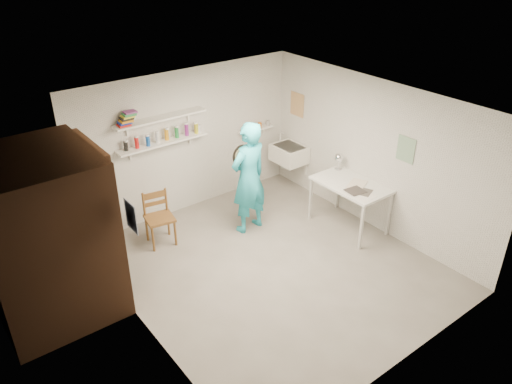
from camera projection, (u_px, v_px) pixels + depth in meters
floor at (273, 267)px, 7.20m from camera, size 4.00×4.50×0.02m
ceiling at (276, 106)px, 6.05m from camera, size 4.00×4.50×0.02m
wall_back at (187, 141)px, 8.20m from camera, size 4.00×0.02×2.40m
wall_front at (416, 278)px, 5.05m from camera, size 4.00×0.02×2.40m
wall_left at (135, 246)px, 5.55m from camera, size 0.02×4.50×2.40m
wall_right at (375, 156)px, 7.70m from camera, size 0.02×4.50×2.40m
doorway_recess at (102, 221)px, 6.39m from camera, size 0.02×0.90×2.00m
corridor_box at (45, 237)px, 5.98m from camera, size 1.40×1.50×2.10m
door_lintel at (91, 145)px, 5.90m from camera, size 0.06×1.05×0.10m
door_jamb_near at (120, 238)px, 6.05m from camera, size 0.06×0.10×2.00m
door_jamb_far at (89, 205)px, 6.75m from camera, size 0.06×0.10×2.00m
shelf_lower at (163, 143)px, 7.77m from camera, size 1.50×0.22×0.03m
shelf_upper at (161, 118)px, 7.58m from camera, size 1.50×0.22×0.03m
ledge_shelf at (256, 129)px, 8.90m from camera, size 0.70×0.14×0.03m
poster_left at (131, 217)px, 5.43m from camera, size 0.01×0.28×0.36m
poster_right_a at (297, 104)px, 8.78m from camera, size 0.01×0.34×0.42m
poster_right_b at (406, 149)px, 7.16m from camera, size 0.01×0.30×0.38m
belfast_sink at (289, 154)px, 8.99m from camera, size 0.48×0.60×0.30m
man at (249, 178)px, 7.67m from camera, size 0.70×0.50×1.82m
wall_clock at (241, 155)px, 7.69m from camera, size 0.33×0.07×0.33m
wooden_chair at (160, 218)px, 7.53m from camera, size 0.47×0.45×0.87m
work_table at (349, 205)px, 7.95m from camera, size 0.71×1.19×0.79m
desk_lamp at (339, 157)px, 8.10m from camera, size 0.15×0.15×0.15m
spray_cans at (163, 137)px, 7.72m from camera, size 1.29×0.06×0.17m
book_stack at (127, 119)px, 7.24m from camera, size 0.30×0.14×0.20m
ledge_pots at (256, 126)px, 8.87m from camera, size 0.48×0.07×0.09m
papers at (351, 183)px, 7.76m from camera, size 0.30×0.22×0.02m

